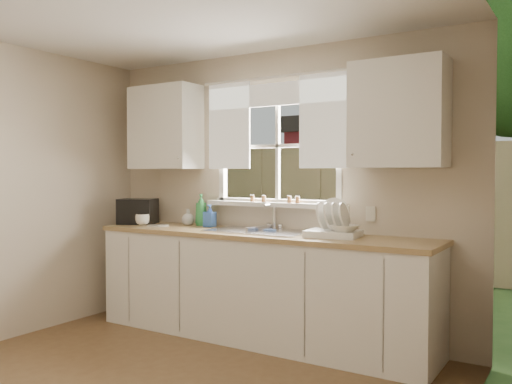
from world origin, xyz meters
The scene contains 19 objects.
room_walls centered at (0.00, -0.07, 1.24)m, with size 3.62×4.02×2.50m.
window centered at (0.00, 2.00, 1.49)m, with size 1.38×0.16×1.06m.
curtains centered at (0.00, 1.95, 1.93)m, with size 1.50×0.03×0.81m.
base_cabinets centered at (0.00, 1.68, 0.43)m, with size 3.00×0.62×0.87m, color white.
countertop centered at (0.00, 1.68, 0.89)m, with size 3.04×0.65×0.04m, color #9F804F.
upper_cabinet_left centered at (-1.15, 1.82, 1.85)m, with size 0.70×0.33×0.80m, color white.
upper_cabinet_right centered at (1.15, 1.82, 1.85)m, with size 0.70×0.33×0.80m, color white.
wall_outlet centered at (0.88, 1.99, 1.08)m, with size 0.08×0.01×0.12m, color beige.
sill_jars centered at (0.02, 1.94, 1.18)m, with size 0.50×0.04×0.06m.
backyard centered at (0.58, 8.42, 3.46)m, with size 20.00×10.00×6.13m.
sink centered at (0.00, 1.71, 0.84)m, with size 0.88×0.52×0.40m.
dish_rack centered at (0.68, 1.70, 0.99)m, with size 0.43×0.35×0.30m.
bowl centered at (0.79, 1.65, 0.99)m, with size 0.21×0.21×0.05m, color white.
soap_bottle_a centered at (-0.76, 1.88, 1.06)m, with size 0.12×0.12×0.30m, color green.
soap_bottle_b centered at (-0.61, 1.82, 1.01)m, with size 0.09×0.10×0.21m, color #315DB8.
soap_bottle_c centered at (-0.89, 1.85, 0.99)m, with size 0.12×0.12×0.16m, color beige.
saucer centered at (-1.07, 1.62, 0.92)m, with size 0.20×0.20×0.01m, color beige.
cup centered at (-1.25, 1.60, 0.96)m, with size 0.14×0.14×0.11m, color white.
black_appliance centered at (-1.40, 1.70, 1.03)m, with size 0.34×0.29×0.25m, color black.
Camera 1 is at (2.40, -2.19, 1.41)m, focal length 38.00 mm.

